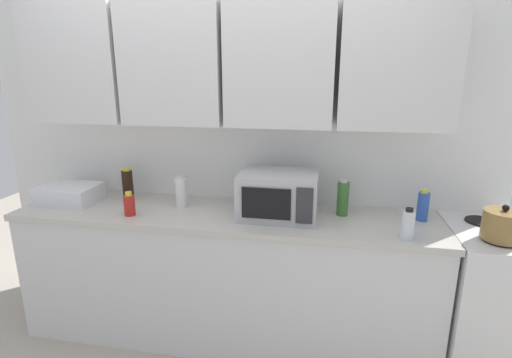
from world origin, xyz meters
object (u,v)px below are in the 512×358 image
(kettle, at_px, (503,225))
(bottle_green_oil, at_px, (343,198))
(bottle_soy_dark, at_px, (128,184))
(bottle_white_jar, at_px, (181,192))
(stove_range, at_px, (509,303))
(microwave, at_px, (278,195))
(dish_rack, at_px, (70,194))
(bottle_red_sauce, at_px, (129,205))
(bottle_blue_cleaner, at_px, (423,206))
(bottle_clear_tall, at_px, (408,225))

(kettle, relative_size, bottle_green_oil, 0.87)
(bottle_soy_dark, height_order, bottle_white_jar, bottle_soy_dark)
(kettle, bearing_deg, bottle_green_oil, 162.89)
(bottle_soy_dark, distance_m, bottle_white_jar, 0.44)
(stove_range, xyz_separation_m, microwave, (-1.39, 0.02, 0.59))
(bottle_white_jar, relative_size, bottle_green_oil, 0.91)
(dish_rack, xyz_separation_m, bottle_red_sauce, (0.53, -0.16, 0.01))
(microwave, xyz_separation_m, bottle_soy_dark, (-1.10, 0.15, -0.03))
(microwave, distance_m, bottle_blue_cleaner, 0.88)
(bottle_blue_cleaner, bearing_deg, bottle_soy_dark, 178.37)
(microwave, height_order, bottle_soy_dark, microwave)
(bottle_blue_cleaner, xyz_separation_m, bottle_red_sauce, (-1.80, -0.25, -0.02))
(stove_range, relative_size, kettle, 4.50)
(dish_rack, xyz_separation_m, bottle_clear_tall, (2.19, -0.22, 0.02))
(microwave, height_order, dish_rack, microwave)
(microwave, bearing_deg, bottle_soy_dark, 172.41)
(stove_range, bearing_deg, bottle_green_oil, 173.46)
(dish_rack, distance_m, bottle_clear_tall, 2.20)
(kettle, xyz_separation_m, microwave, (-1.22, 0.16, 0.05))
(microwave, bearing_deg, bottle_blue_cleaner, 5.90)
(bottle_clear_tall, relative_size, bottle_green_oil, 0.76)
(bottle_blue_cleaner, bearing_deg, bottle_clear_tall, -114.36)
(bottle_clear_tall, xyz_separation_m, bottle_green_oil, (-0.34, 0.32, 0.03))
(stove_range, relative_size, bottle_red_sauce, 5.91)
(bottle_blue_cleaner, bearing_deg, microwave, -174.10)
(bottle_blue_cleaner, relative_size, bottle_red_sauce, 1.27)
(bottle_white_jar, bearing_deg, bottle_red_sauce, -139.83)
(kettle, relative_size, bottle_clear_tall, 1.14)
(kettle, relative_size, bottle_red_sauce, 1.31)
(microwave, xyz_separation_m, bottle_blue_cleaner, (0.87, 0.09, -0.05))
(microwave, xyz_separation_m, bottle_white_jar, (-0.66, 0.06, -0.04))
(bottle_clear_tall, bearing_deg, bottle_red_sauce, 177.86)
(stove_range, height_order, bottle_green_oil, bottle_green_oil)
(kettle, bearing_deg, bottle_red_sauce, -179.95)
(bottle_white_jar, distance_m, bottle_red_sauce, 0.34)
(dish_rack, distance_m, bottle_red_sauce, 0.56)
(bottle_red_sauce, bearing_deg, bottle_clear_tall, -2.14)
(bottle_green_oil, bearing_deg, bottle_soy_dark, 178.11)
(stove_range, height_order, kettle, kettle)
(stove_range, bearing_deg, bottle_clear_tall, -162.82)
(stove_range, relative_size, bottle_white_jar, 4.28)
(kettle, xyz_separation_m, bottle_blue_cleaner, (-0.35, 0.25, 0.00))
(bottle_white_jar, bearing_deg, kettle, -6.60)
(bottle_blue_cleaner, relative_size, bottle_green_oil, 0.84)
(dish_rack, bearing_deg, bottle_white_jar, 4.17)
(bottle_white_jar, bearing_deg, dish_rack, -175.83)
(bottle_clear_tall, height_order, bottle_red_sauce, bottle_clear_tall)
(dish_rack, height_order, bottle_green_oil, bottle_green_oil)
(bottle_soy_dark, bearing_deg, stove_range, -3.76)
(microwave, relative_size, bottle_soy_dark, 2.09)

